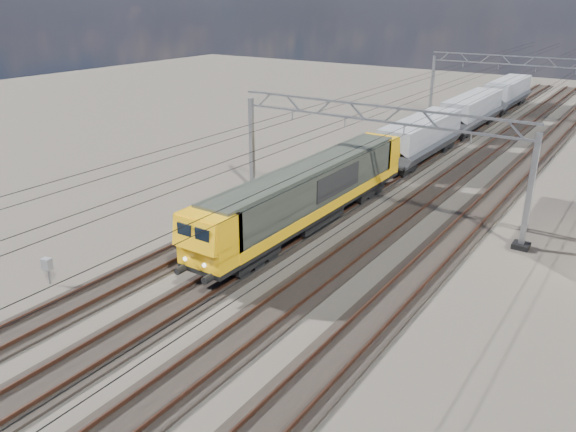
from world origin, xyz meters
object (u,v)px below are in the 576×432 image
Objects in this scene: hopper_wagon_lead at (421,136)px; trackside_cabinet at (47,265)px; hopper_wagon_mid at (472,110)px; hopper_wagon_third at (507,92)px; locomotive at (311,191)px; catenary_gantry_mid at (372,156)px; catenary_gantry_far at (514,85)px.

trackside_cabinet is (-6.78, -31.11, -1.18)m from hopper_wagon_lead.
hopper_wagon_third is (0.00, 14.20, 0.00)m from hopper_wagon_mid.
locomotive is 1.62× the size of hopper_wagon_lead.
catenary_gantry_mid is 1.00× the size of catenary_gantry_far.
hopper_wagon_lead is 28.40m from hopper_wagon_third.
hopper_wagon_mid is at bearing -90.00° from hopper_wagon_third.
catenary_gantry_mid and catenary_gantry_far have the same top height.
catenary_gantry_mid is at bearing -85.90° from hopper_wagon_mid.
trackside_cabinet is (-6.78, -45.31, -1.18)m from hopper_wagon_mid.
catenary_gantry_far reaches higher than hopper_wagon_lead.
locomotive is 15.08m from trackside_cabinet.
locomotive is at bearing -116.50° from catenary_gantry_mid.
hopper_wagon_lead is at bearing -95.12° from catenary_gantry_far.
hopper_wagon_third is at bearing 90.00° from hopper_wagon_lead.
hopper_wagon_lead is at bearing 63.64° from trackside_cabinet.
hopper_wagon_third is (-2.00, 42.08, -1.67)m from catenary_gantry_mid.
hopper_wagon_third is at bearing 90.00° from locomotive.
trackside_cabinet is (-8.78, -17.43, -2.85)m from catenary_gantry_mid.
catenary_gantry_far is 6.62m from hopper_wagon_third.
catenary_gantry_mid reaches higher than locomotive.
hopper_wagon_lead reaches higher than trackside_cabinet.
locomotive is at bearing 49.13° from trackside_cabinet.
catenary_gantry_mid is 19.72m from trackside_cabinet.
catenary_gantry_far is at bearing 90.00° from catenary_gantry_mid.
catenary_gantry_mid reaches higher than trackside_cabinet.
catenary_gantry_far is 14.45× the size of trackside_cabinet.
catenary_gantry_mid is 36.00m from catenary_gantry_far.
hopper_wagon_lead is 9.44× the size of trackside_cabinet.
trackside_cabinet is at bearing -116.73° from catenary_gantry_mid.
catenary_gantry_far is 54.22m from trackside_cabinet.
hopper_wagon_lead and hopper_wagon_third have the same top height.
catenary_gantry_mid is at bearing -90.00° from catenary_gantry_far.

